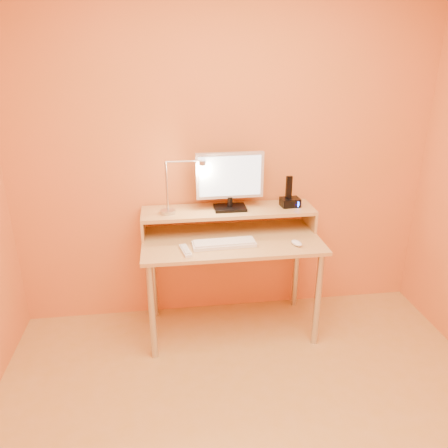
{
  "coord_description": "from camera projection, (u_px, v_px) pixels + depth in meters",
  "views": [
    {
      "loc": [
        -0.41,
        -1.48,
        1.91
      ],
      "look_at": [
        -0.06,
        1.13,
        0.85
      ],
      "focal_mm": 34.81,
      "sensor_mm": 36.0,
      "label": 1
    }
  ],
  "objects": [
    {
      "name": "monitor_back",
      "position": [
        229.0,
        175.0,
        2.96
      ],
      "size": [
        0.42,
        0.02,
        0.27
      ],
      "primitive_type": "cube",
      "rotation": [
        0.0,
        0.0,
        0.02
      ],
      "color": "black",
      "rests_on": "monitor_panel"
    },
    {
      "name": "mouse",
      "position": [
        297.0,
        243.0,
        2.83
      ],
      "size": [
        0.08,
        0.11,
        0.03
      ],
      "primitive_type": "ellipsoid",
      "rotation": [
        0.0,
        0.0,
        0.35
      ],
      "color": "white",
      "rests_on": "desk_lower"
    },
    {
      "name": "shelf_riser_right",
      "position": [
        309.0,
        217.0,
        3.12
      ],
      "size": [
        0.02,
        0.3,
        0.14
      ],
      "primitive_type": "cube",
      "color": "tan",
      "rests_on": "desk_lower"
    },
    {
      "name": "monitor_foot",
      "position": [
        230.0,
        208.0,
        3.01
      ],
      "size": [
        0.22,
        0.16,
        0.02
      ],
      "primitive_type": "cube",
      "color": "black",
      "rests_on": "desk_shelf"
    },
    {
      "name": "desk_shelf",
      "position": [
        228.0,
        211.0,
        3.02
      ],
      "size": [
        1.2,
        0.3,
        0.02
      ],
      "primitive_type": "cube",
      "color": "tan",
      "rests_on": "desk_lower"
    },
    {
      "name": "lamp_arm",
      "position": [
        184.0,
        161.0,
        2.82
      ],
      "size": [
        0.24,
        0.01,
        0.01
      ],
      "primitive_type": "cylinder",
      "rotation": [
        0.0,
        1.57,
        0.0
      ],
      "color": "#B8B8B9",
      "rests_on": "lamp_post"
    },
    {
      "name": "keyboard",
      "position": [
        224.0,
        244.0,
        2.83
      ],
      "size": [
        0.42,
        0.15,
        0.02
      ],
      "primitive_type": "cube",
      "rotation": [
        0.0,
        0.0,
        0.05
      ],
      "color": "silver",
      "rests_on": "desk_lower"
    },
    {
      "name": "phone_dock",
      "position": [
        290.0,
        202.0,
        3.06
      ],
      "size": [
        0.14,
        0.11,
        0.06
      ],
      "primitive_type": "cube",
      "rotation": [
        0.0,
        0.0,
        0.07
      ],
      "color": "black",
      "rests_on": "desk_shelf"
    },
    {
      "name": "phone_led",
      "position": [
        298.0,
        204.0,
        3.02
      ],
      "size": [
        0.01,
        0.0,
        0.04
      ],
      "primitive_type": "cube",
      "color": "blue",
      "rests_on": "phone_dock"
    },
    {
      "name": "remote_control",
      "position": [
        185.0,
        251.0,
        2.74
      ],
      "size": [
        0.08,
        0.18,
        0.02
      ],
      "primitive_type": "cube",
      "rotation": [
        0.0,
        0.0,
        0.19
      ],
      "color": "silver",
      "rests_on": "desk_lower"
    },
    {
      "name": "lamp_bulb",
      "position": [
        202.0,
        165.0,
        2.84
      ],
      "size": [
        0.03,
        0.03,
        0.0
      ],
      "primitive_type": "cylinder",
      "color": "#FFEAC6",
      "rests_on": "lamp_head"
    },
    {
      "name": "lamp_base",
      "position": [
        168.0,
        212.0,
        2.93
      ],
      "size": [
        0.1,
        0.1,
        0.02
      ],
      "primitive_type": "cylinder",
      "color": "#B8B8B9",
      "rests_on": "desk_shelf"
    },
    {
      "name": "shelf_riser_left",
      "position": [
        143.0,
        226.0,
        2.97
      ],
      "size": [
        0.02,
        0.3,
        0.14
      ],
      "primitive_type": "cube",
      "color": "tan",
      "rests_on": "desk_lower"
    },
    {
      "name": "phone_handset",
      "position": [
        289.0,
        187.0,
        3.01
      ],
      "size": [
        0.04,
        0.03,
        0.16
      ],
      "primitive_type": "cube",
      "rotation": [
        0.0,
        0.0,
        0.07
      ],
      "color": "black",
      "rests_on": "phone_dock"
    },
    {
      "name": "desk_leg_br",
      "position": [
        296.0,
        266.0,
        3.37
      ],
      "size": [
        0.04,
        0.04,
        0.69
      ],
      "primitive_type": "cylinder",
      "color": "#B8B8B9",
      "rests_on": "floor"
    },
    {
      "name": "wall_back",
      "position": [
        225.0,
        151.0,
        3.03
      ],
      "size": [
        3.0,
        0.04,
        2.5
      ],
      "primitive_type": "cube",
      "color": "orange",
      "rests_on": "floor"
    },
    {
      "name": "monitor_screen",
      "position": [
        230.0,
        176.0,
        2.92
      ],
      "size": [
        0.42,
        0.01,
        0.27
      ],
      "primitive_type": "cube",
      "rotation": [
        0.0,
        0.0,
        0.02
      ],
      "color": "silver",
      "rests_on": "monitor_panel"
    },
    {
      "name": "lamp_post",
      "position": [
        167.0,
        186.0,
        2.86
      ],
      "size": [
        0.01,
        0.01,
        0.33
      ],
      "primitive_type": "cylinder",
      "color": "#B8B8B9",
      "rests_on": "lamp_base"
    },
    {
      "name": "desk_lower",
      "position": [
        231.0,
        240.0,
        2.94
      ],
      "size": [
        1.2,
        0.6,
        0.02
      ],
      "primitive_type": "cube",
      "color": "tan",
      "rests_on": "floor"
    },
    {
      "name": "desk_leg_bl",
      "position": [
        153.0,
        275.0,
        3.23
      ],
      "size": [
        0.04,
        0.04,
        0.69
      ],
      "primitive_type": "cylinder",
      "color": "#B8B8B9",
      "rests_on": "floor"
    },
    {
      "name": "monitor_neck",
      "position": [
        230.0,
        202.0,
        3.0
      ],
      "size": [
        0.04,
        0.04,
        0.07
      ],
      "primitive_type": "cylinder",
      "color": "black",
      "rests_on": "monitor_foot"
    },
    {
      "name": "lamp_head",
      "position": [
        202.0,
        163.0,
        2.84
      ],
      "size": [
        0.04,
        0.04,
        0.03
      ],
      "primitive_type": "cylinder",
      "color": "#B8B8B9",
      "rests_on": "lamp_arm"
    },
    {
      "name": "desk_leg_fl",
      "position": [
        152.0,
        312.0,
        2.77
      ],
      "size": [
        0.04,
        0.04,
        0.69
      ],
      "primitive_type": "cylinder",
      "color": "#B8B8B9",
      "rests_on": "floor"
    },
    {
      "name": "desk_leg_fr",
      "position": [
        318.0,
        300.0,
        2.91
      ],
      "size": [
        0.04,
        0.04,
        0.69
      ],
      "primitive_type": "cylinder",
      "color": "#B8B8B9",
      "rests_on": "floor"
    },
    {
      "name": "monitor_panel",
      "position": [
        230.0,
        175.0,
        2.94
      ],
      "size": [
        0.46,
        0.04,
        0.31
      ],
      "primitive_type": "cube",
      "rotation": [
        0.0,
        0.0,
        0.02
      ],
      "color": "silver",
      "rests_on": "monitor_neck"
    }
  ]
}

